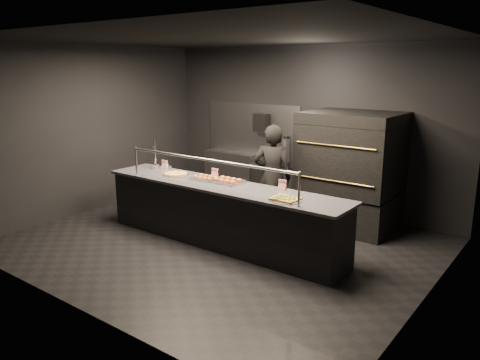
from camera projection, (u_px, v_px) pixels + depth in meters
The scene contains 15 objects.
room at pixel (221, 145), 6.83m from camera, with size 6.04×6.00×3.00m.
service_counter at pixel (221, 214), 7.02m from camera, with size 4.10×0.78×1.37m.
pizza_oven at pixel (350, 170), 7.67m from camera, with size 1.50×1.23×1.91m.
prep_shelf at pixel (232, 173), 9.76m from camera, with size 1.20×0.35×0.90m, color #99999E.
towel_dispenser at pixel (262, 123), 9.14m from camera, with size 0.30×0.20×0.35m, color black.
fire_extinguisher at pixel (286, 150), 8.95m from camera, with size 0.14×0.14×0.51m.
beer_tap at pixel (155, 160), 7.96m from camera, with size 0.14×0.20×0.54m.
round_pizza at pixel (176, 174), 7.52m from camera, with size 0.44×0.44×0.03m.
slider_tray_a at pixel (205, 178), 7.21m from camera, with size 0.48×0.40×0.06m.
slider_tray_b at pixel (228, 181), 7.01m from camera, with size 0.50×0.39×0.07m.
square_pizza at pixel (286, 199), 6.08m from camera, with size 0.43×0.43×0.05m.
condiment_jar at pixel (168, 167), 7.91m from camera, with size 0.14×0.06×0.09m.
tent_cards at pixel (217, 173), 7.29m from camera, with size 2.48×0.04×0.15m.
trash_bin at pixel (262, 184), 9.09m from camera, with size 0.47×0.47×0.79m, color black.
worker at pixel (272, 177), 7.63m from camera, with size 0.63×0.41×1.72m, color black.
Camera 1 is at (4.26, -5.18, 2.61)m, focal length 35.00 mm.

